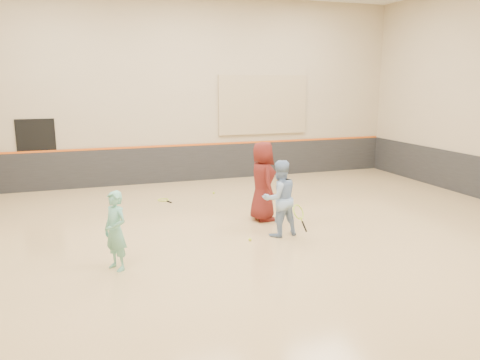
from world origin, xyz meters
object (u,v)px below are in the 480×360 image
object	(u,v)px
girl	(116,231)
instructor	(280,198)
young_man	(263,181)
spare_racket	(163,199)

from	to	relation	value
girl	instructor	distance (m)	3.58
girl	young_man	world-z (taller)	young_man
spare_racket	girl	bearing A→B (deg)	-109.12
instructor	young_man	xyz separation A→B (m)	(0.09, 1.21, 0.12)
young_man	spare_racket	distance (m)	3.42
spare_racket	instructor	bearing A→B (deg)	-64.07
young_man	spare_racket	xyz separation A→B (m)	(-1.96, 2.65, -0.93)
instructor	spare_racket	bearing A→B (deg)	-70.35
instructor	spare_racket	size ratio (longest dim) A/B	2.32
girl	instructor	size ratio (longest dim) A/B	0.86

